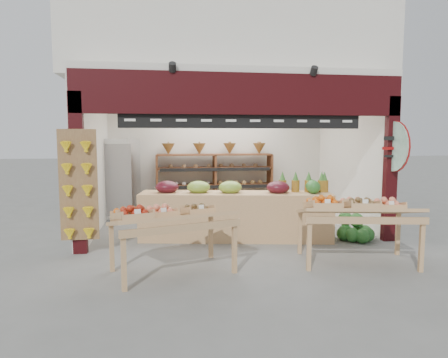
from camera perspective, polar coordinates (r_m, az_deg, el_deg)
ground at (r=8.15m, az=1.27°, el=-7.62°), size 60.00×60.00×0.00m
shop_structure at (r=9.73m, az=-0.37°, el=17.88°), size 6.36×5.12×5.40m
banana_board at (r=6.82m, az=-20.12°, el=-1.13°), size 0.60×0.15×1.80m
gift_sign at (r=7.83m, az=23.16°, el=4.28°), size 0.04×0.93×0.92m
back_shelving at (r=9.81m, az=-1.35°, el=1.07°), size 2.85×0.47×1.77m
refrigerator at (r=9.74m, az=-14.59°, el=0.06°), size 0.91×0.91×1.89m
cardboard_stack at (r=8.41m, az=-8.76°, el=-5.56°), size 1.05×0.89×0.67m
mid_counter at (r=7.51m, az=1.59°, el=-4.99°), size 3.62×1.30×1.11m
display_table_left at (r=5.70m, az=-8.69°, el=-5.30°), size 1.87×1.38×1.06m
display_table_right at (r=6.41m, az=17.87°, el=-3.96°), size 1.86×1.25×1.08m
watermelon_pile at (r=7.90m, az=18.24°, el=-6.96°), size 0.70×0.67×0.51m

